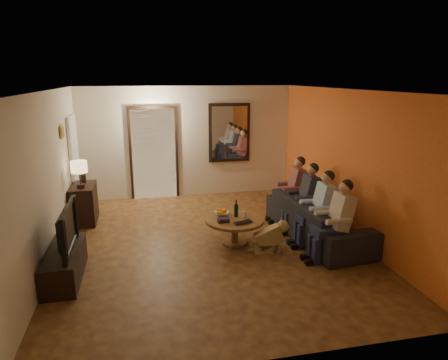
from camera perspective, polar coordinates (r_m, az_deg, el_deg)
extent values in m
cube|color=#462212|center=(7.01, -1.91, -9.08)|extent=(5.00, 6.00, 0.01)
cube|color=white|center=(6.42, -2.11, 12.69)|extent=(5.00, 6.00, 0.01)
cube|color=beige|center=(9.50, -5.21, 5.40)|extent=(5.00, 0.02, 2.60)
cube|color=beige|center=(3.81, 6.06, -8.92)|extent=(5.00, 0.02, 2.60)
cube|color=beige|center=(6.64, -23.76, 0.16)|extent=(0.02, 6.00, 2.60)
cube|color=beige|center=(7.43, 17.34, 2.19)|extent=(0.02, 6.00, 2.60)
cube|color=#E65C27|center=(7.43, 17.27, 2.19)|extent=(0.01, 6.00, 2.60)
cube|color=#FFE0A5|center=(9.47, -9.98, 3.67)|extent=(1.00, 0.06, 2.10)
cube|color=black|center=(9.46, -9.97, 3.66)|extent=(1.12, 0.04, 2.22)
cube|color=silver|center=(9.51, -8.43, 2.86)|extent=(0.45, 0.03, 1.70)
cube|color=black|center=(9.60, 0.77, 6.76)|extent=(1.00, 0.05, 1.40)
cube|color=white|center=(9.57, 0.81, 6.74)|extent=(0.86, 0.02, 1.26)
cube|color=white|center=(8.90, -20.51, 2.06)|extent=(0.06, 0.85, 2.04)
cube|color=#B28C33|center=(7.79, -22.13, 6.44)|extent=(0.03, 0.28, 0.24)
cube|color=brown|center=(7.79, -22.02, 6.45)|extent=(0.01, 0.22, 0.18)
cube|color=black|center=(8.35, -19.35, -3.21)|extent=(0.45, 0.85, 0.75)
cube|color=black|center=(6.24, -21.77, -11.10)|extent=(0.45, 1.30, 0.43)
imported|color=black|center=(6.04, -22.26, -6.48)|extent=(1.12, 0.15, 0.64)
imported|color=black|center=(7.33, 13.14, -5.40)|extent=(2.49, 1.15, 0.70)
cylinder|color=brown|center=(6.94, 1.52, -7.30)|extent=(1.22, 1.22, 0.45)
imported|color=white|center=(7.01, -0.32, -4.82)|extent=(0.26, 0.26, 0.06)
cylinder|color=silver|center=(6.93, 2.89, -4.92)|extent=(0.06, 0.06, 0.10)
imported|color=black|center=(6.62, 2.95, -6.20)|extent=(0.38, 0.31, 0.03)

